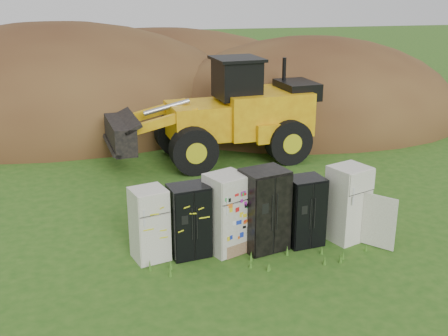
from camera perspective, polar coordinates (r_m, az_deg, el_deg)
The scene contains 11 objects.
ground at distance 13.55m, azimuth 2.73°, elevation -8.15°, with size 120.00×120.00×0.00m, color #255216.
fridge_leftmost at distance 12.84m, azimuth -7.58°, elevation -5.68°, with size 0.75×0.72×1.70m, color white, non-canonical shape.
fridge_black_side at distance 12.93m, azimuth -3.57°, elevation -5.35°, with size 0.89×0.70×1.70m, color black, non-canonical shape.
fridge_sticker at distance 13.05m, azimuth 0.23°, elevation -4.61°, with size 0.85×0.78×1.90m, color silver, non-canonical shape.
fridge_dark_mid at distance 13.20m, azimuth 4.10°, elevation -4.24°, with size 1.00×0.82×1.96m, color black, non-canonical shape.
fridge_black_right at distance 13.58m, azimuth 8.17°, elevation -4.33°, with size 0.84×0.70×1.69m, color black, non-canonical shape.
fridge_open_door at distance 13.96m, azimuth 12.45°, elevation -3.53°, with size 0.85×0.79×1.88m, color white, non-canonical shape.
wheel_loader at distance 19.42m, azimuth -1.21°, elevation 5.83°, with size 7.38×2.99×3.57m, color yellow, non-canonical shape.
dirt_mound_right at distance 25.83m, azimuth 8.57°, elevation 4.81°, with size 14.05×10.30×7.52m, color #422415.
dirt_mound_left at distance 27.00m, azimuth -16.26°, elevation 4.87°, with size 17.94×13.45×8.69m, color #422415.
dirt_mound_back at distance 30.79m, azimuth -6.65°, elevation 7.13°, with size 18.35×12.24×7.35m, color #422415.
Camera 1 is at (-3.15, -11.67, 6.12)m, focal length 45.00 mm.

